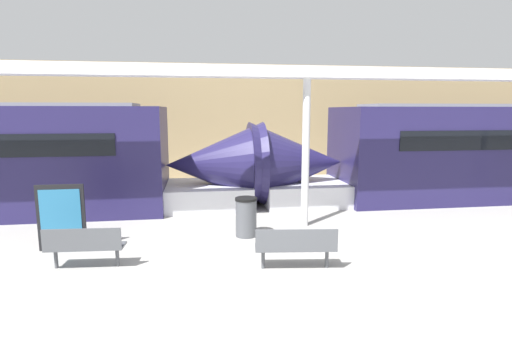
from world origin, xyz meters
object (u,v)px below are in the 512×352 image
bench_near (296,245)px  trash_bin (246,217)px  poster_board (61,217)px  support_column_near (306,154)px  bench_far (84,244)px

bench_near → trash_bin: 2.29m
poster_board → support_column_near: 5.87m
bench_far → support_column_near: 5.56m
bench_near → support_column_near: 3.32m
bench_far → trash_bin: (3.27, 1.55, -0.01)m
bench_far → support_column_near: support_column_near is taller
bench_near → trash_bin: (-0.67, 2.18, -0.01)m
bench_near → trash_bin: bearing=113.8°
bench_far → trash_bin: trash_bin is taller
support_column_near → bench_near: bearing=-108.4°
trash_bin → support_column_near: bearing=22.4°
bench_far → poster_board: 1.42m
trash_bin → support_column_near: size_ratio=0.25×
bench_near → trash_bin: size_ratio=1.67×
bench_near → poster_board: bearing=165.7°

